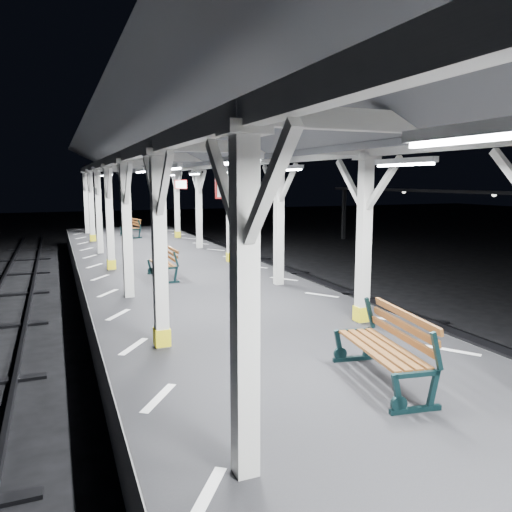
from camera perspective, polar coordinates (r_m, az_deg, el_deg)
ground at (r=8.09m, az=7.56°, el=-19.56°), size 120.00×120.00×0.00m
platform at (r=7.87m, az=7.64°, el=-16.34°), size 6.00×50.00×1.00m
hazard_stripes_left at (r=6.88m, az=-11.05°, el=-15.62°), size 1.00×48.00×0.01m
hazard_stripes_right at (r=9.07m, az=21.51°, el=-10.02°), size 1.00×48.00×0.01m
canopy at (r=7.16m, az=8.37°, el=14.53°), size 5.40×49.00×4.65m
bench_mid at (r=7.27m, az=14.97°, el=-9.83°), size 0.98×1.97×1.02m
bench_far at (r=14.68m, az=-10.31°, el=-0.68°), size 0.64×1.64×0.89m
bench_extra at (r=25.97m, az=-13.96°, el=3.23°), size 0.88×1.77×0.92m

